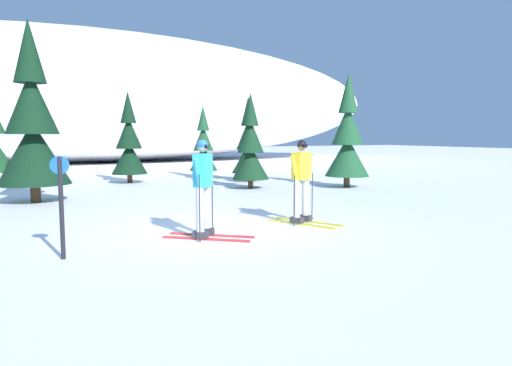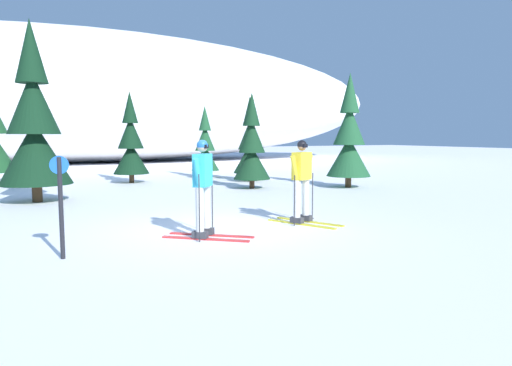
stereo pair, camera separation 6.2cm
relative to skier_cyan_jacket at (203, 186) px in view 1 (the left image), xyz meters
The scene contains 11 objects.
ground_plane 1.17m from the skier_cyan_jacket, 57.10° to the left, with size 120.00×120.00×0.00m, color white.
skier_cyan_jacket is the anchor object (origin of this frame).
skier_yellow_jacket 2.44m from the skier_cyan_jacket, ahead, with size 1.12×1.71×1.80m.
pine_tree_left 7.13m from the skier_cyan_jacket, 111.84° to the left, with size 1.98×1.98×5.11m.
pine_tree_center_left 10.87m from the skier_cyan_jacket, 85.01° to the left, with size 1.40×1.40×3.63m.
pine_tree_center 8.11m from the skier_cyan_jacket, 57.45° to the left, with size 1.32×1.32×3.41m.
pine_tree_center_right 12.46m from the skier_cyan_jacket, 69.33° to the left, with size 1.24×1.24×3.21m.
pine_tree_right 10.77m from the skier_cyan_jacket, 59.49° to the left, with size 1.35×1.35×3.49m.
pine_tree_far_right 9.49m from the skier_cyan_jacket, 36.01° to the left, with size 1.59×1.59×4.13m.
snow_ridge_background 27.08m from the skier_cyan_jacket, 86.41° to the left, with size 45.53×16.10×9.05m, color white.
trail_marker_post 2.51m from the skier_cyan_jacket, 169.92° to the right, with size 0.28×0.07×1.59m.
Camera 1 is at (-3.40, -8.66, 1.91)m, focal length 32.90 mm.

